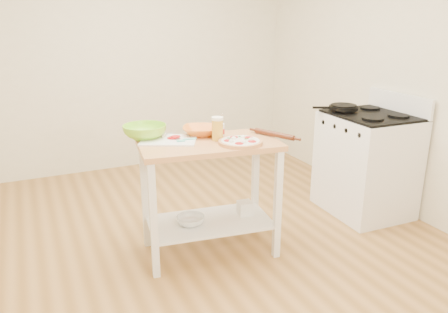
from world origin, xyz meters
name	(u,v)px	position (x,y,z in m)	size (l,w,h in m)	color
room_shell	(198,79)	(0.00, 0.00, 1.35)	(4.04, 4.54, 2.74)	#AC7B3F
prep_island	(209,175)	(0.04, -0.08, 0.64)	(1.08, 0.69, 0.90)	tan
gas_stove	(366,163)	(1.66, 0.01, 0.47)	(0.68, 0.79, 1.11)	white
skillet	(343,108)	(1.51, 0.22, 0.98)	(0.40, 0.26, 0.03)	black
pizza	(240,142)	(0.23, -0.23, 0.92)	(0.32, 0.32, 0.05)	#E5A061
cutting_board	(169,140)	(-0.22, 0.07, 0.91)	(0.49, 0.45, 0.04)	white
spatula	(186,140)	(-0.12, -0.01, 0.92)	(0.16, 0.05, 0.01)	#52C8B4
knife	(155,135)	(-0.28, 0.20, 0.92)	(0.27, 0.06, 0.01)	silver
orange_bowl	(201,131)	(0.06, 0.12, 0.93)	(0.28, 0.28, 0.07)	orange
green_bowl	(145,132)	(-0.36, 0.21, 0.95)	(0.33, 0.33, 0.10)	#8BD92C
beer_pint	(217,129)	(0.12, -0.07, 0.99)	(0.09, 0.09, 0.17)	gold
yogurt_tub	(219,131)	(0.15, -0.02, 0.96)	(0.09, 0.09, 0.20)	white
rolling_pin	(274,135)	(0.54, -0.17, 0.92)	(0.04, 0.04, 0.35)	#542613
shelf_glass_bowl	(191,220)	(-0.11, -0.08, 0.29)	(0.22, 0.22, 0.07)	silver
shelf_bin	(245,208)	(0.34, -0.09, 0.31)	(0.11, 0.11, 0.11)	white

